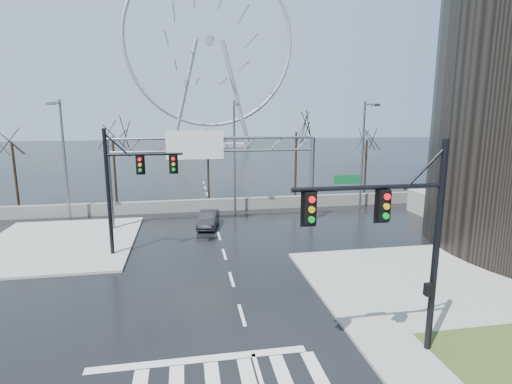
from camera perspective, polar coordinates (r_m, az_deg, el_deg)
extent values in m
plane|color=black|center=(18.67, -2.03, -17.15)|extent=(260.00, 260.00, 0.00)
cube|color=gray|center=(23.70, 22.44, -11.49)|extent=(12.00, 10.00, 0.15)
cube|color=gray|center=(30.89, -26.23, -6.58)|extent=(10.00, 12.00, 0.15)
cube|color=#353F1A|center=(18.15, 32.10, -19.28)|extent=(5.00, 4.00, 0.02)
cube|color=slate|center=(37.30, -6.36, -1.84)|extent=(52.00, 0.50, 1.10)
cylinder|color=black|center=(15.85, 24.31, -7.67)|extent=(0.24, 0.24, 8.00)
cylinder|color=black|center=(13.92, 15.87, 0.62)|extent=(5.40, 0.16, 0.16)
cube|color=black|center=(14.13, 17.83, -1.82)|extent=(0.35, 0.28, 1.05)
cube|color=black|center=(13.13, 7.74, -2.34)|extent=(0.35, 0.28, 1.05)
cylinder|color=black|center=(26.19, -20.33, -0.25)|extent=(0.24, 0.24, 8.00)
cylinder|color=black|center=(25.54, -15.59, 5.20)|extent=(4.60, 0.16, 0.16)
cube|color=black|center=(25.48, -16.22, 3.80)|extent=(0.35, 0.28, 1.05)
cube|color=black|center=(25.34, -11.72, 3.97)|extent=(0.35, 0.28, 1.05)
cylinder|color=slate|center=(32.27, -20.19, 0.87)|extent=(0.36, 0.36, 7.00)
cylinder|color=slate|center=(33.37, 7.96, 1.76)|extent=(0.36, 0.36, 7.00)
cylinder|color=slate|center=(31.44, -6.00, 7.67)|extent=(16.00, 0.20, 0.20)
cylinder|color=slate|center=(31.51, -5.96, 5.85)|extent=(16.00, 0.20, 0.20)
cube|color=#0B5526|center=(31.25, -8.72, 6.66)|extent=(4.20, 0.10, 2.00)
cube|color=silver|center=(31.19, -8.72, 6.65)|extent=(4.40, 0.02, 2.20)
cylinder|color=slate|center=(36.34, -25.63, 3.93)|extent=(0.20, 0.20, 10.00)
cylinder|color=slate|center=(35.10, -26.76, 11.33)|extent=(0.12, 2.20, 0.12)
cube|color=slate|center=(34.13, -27.22, 11.16)|extent=(0.50, 0.70, 0.18)
cylinder|color=slate|center=(35.27, -3.10, 4.81)|extent=(0.20, 0.20, 10.00)
cylinder|color=slate|center=(33.98, -2.95, 12.51)|extent=(0.12, 2.20, 0.12)
cube|color=slate|center=(32.99, -2.73, 12.39)|extent=(0.50, 0.70, 0.18)
cylinder|color=slate|center=(38.60, 14.94, 4.99)|extent=(0.20, 0.20, 10.00)
cylinder|color=slate|center=(37.43, 16.02, 11.97)|extent=(0.12, 2.20, 0.12)
cube|color=slate|center=(36.53, 16.71, 11.81)|extent=(0.50, 0.70, 0.18)
cylinder|color=black|center=(43.64, -31.14, 1.98)|extent=(0.24, 0.24, 6.30)
cylinder|color=black|center=(40.74, -19.53, 2.72)|extent=(0.24, 0.24, 6.75)
cylinder|color=black|center=(41.29, -6.85, 2.75)|extent=(0.24, 0.24, 5.85)
cylinder|color=black|center=(41.70, 5.68, 3.67)|extent=(0.24, 0.24, 7.02)
cylinder|color=black|center=(45.04, 15.36, 3.30)|extent=(0.24, 0.24, 6.12)
cube|color=gray|center=(111.85, -6.37, 6.71)|extent=(18.00, 6.00, 1.00)
torus|color=#B2B2B7|center=(113.18, -6.69, 20.72)|extent=(45.00, 1.00, 45.00)
cylinder|color=#B2B2B7|center=(113.18, -6.69, 20.72)|extent=(2.40, 1.50, 2.40)
cylinder|color=#B2B2B7|center=(111.42, -10.22, 13.53)|extent=(8.28, 1.20, 28.82)
cylinder|color=#B2B2B7|center=(112.33, -2.85, 13.67)|extent=(8.28, 1.20, 28.82)
imported|color=black|center=(31.96, -6.83, -3.86)|extent=(2.09, 4.09, 1.28)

